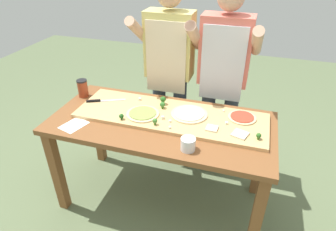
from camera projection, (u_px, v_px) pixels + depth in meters
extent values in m
plane|color=#60704C|center=(162.00, 198.00, 2.53)|extent=(8.00, 8.00, 0.00)
cube|color=brown|center=(57.00, 172.00, 2.27)|extent=(0.07, 0.07, 0.76)
cube|color=brown|center=(256.00, 219.00, 1.88)|extent=(0.07, 0.07, 0.76)
cube|color=brown|center=(98.00, 128.00, 2.79)|extent=(0.07, 0.07, 0.76)
cube|color=brown|center=(260.00, 158.00, 2.41)|extent=(0.07, 0.07, 0.76)
cube|color=brown|center=(161.00, 123.00, 2.13)|extent=(1.63, 0.77, 0.04)
cube|color=tan|center=(171.00, 116.00, 2.16)|extent=(1.41, 0.46, 0.03)
cube|color=#B7BABF|center=(113.00, 100.00, 2.33)|extent=(0.19, 0.11, 0.00)
cube|color=black|center=(93.00, 101.00, 2.31)|extent=(0.11, 0.06, 0.02)
cylinder|color=beige|center=(143.00, 114.00, 2.14)|extent=(0.24, 0.24, 0.01)
cylinder|color=#899E4C|center=(143.00, 113.00, 2.14)|extent=(0.20, 0.20, 0.01)
cylinder|color=beige|center=(242.00, 118.00, 2.10)|extent=(0.20, 0.20, 0.01)
cylinder|color=#BC3D28|center=(242.00, 117.00, 2.10)|extent=(0.17, 0.17, 0.01)
cylinder|color=beige|center=(189.00, 114.00, 2.14)|extent=(0.27, 0.27, 0.01)
cylinder|color=beige|center=(189.00, 113.00, 2.14)|extent=(0.22, 0.22, 0.01)
cube|color=beige|center=(212.00, 128.00, 1.98)|extent=(0.08, 0.08, 0.01)
cube|color=beige|center=(240.00, 134.00, 1.92)|extent=(0.12, 0.12, 0.01)
cylinder|color=#487A23|center=(155.00, 123.00, 2.03)|extent=(0.02, 0.02, 0.02)
sphere|color=#427F33|center=(155.00, 121.00, 2.01)|extent=(0.03, 0.03, 0.03)
cylinder|color=#2C5915|center=(122.00, 118.00, 2.09)|extent=(0.02, 0.02, 0.01)
sphere|color=#23561E|center=(121.00, 116.00, 2.08)|extent=(0.03, 0.03, 0.03)
cylinder|color=#3F7220|center=(163.00, 107.00, 2.22)|extent=(0.02, 0.02, 0.02)
sphere|color=#38752D|center=(163.00, 104.00, 2.21)|extent=(0.04, 0.04, 0.04)
cylinder|color=#366618|center=(163.00, 103.00, 2.28)|extent=(0.02, 0.02, 0.03)
sphere|color=#2D6623|center=(163.00, 99.00, 2.26)|extent=(0.04, 0.04, 0.04)
cylinder|color=#366618|center=(258.00, 138.00, 1.88)|extent=(0.02, 0.02, 0.02)
sphere|color=#2D6623|center=(259.00, 135.00, 1.87)|extent=(0.03, 0.03, 0.03)
cube|color=white|center=(227.00, 123.00, 2.03)|extent=(0.02, 0.02, 0.02)
cube|color=white|center=(170.00, 121.00, 2.06)|extent=(0.02, 0.02, 0.01)
cube|color=white|center=(163.00, 118.00, 2.09)|extent=(0.03, 0.03, 0.02)
cube|color=white|center=(170.00, 127.00, 1.99)|extent=(0.02, 0.02, 0.01)
cube|color=white|center=(223.00, 111.00, 2.18)|extent=(0.02, 0.02, 0.01)
cube|color=white|center=(140.00, 99.00, 2.34)|extent=(0.02, 0.02, 0.02)
cylinder|color=white|center=(188.00, 144.00, 1.81)|extent=(0.09, 0.09, 0.08)
cylinder|color=white|center=(188.00, 146.00, 1.82)|extent=(0.08, 0.08, 0.05)
cylinder|color=#99381E|center=(83.00, 89.00, 2.42)|extent=(0.08, 0.08, 0.14)
cylinder|color=black|center=(81.00, 81.00, 2.38)|extent=(0.08, 0.08, 0.01)
cube|color=white|center=(74.00, 125.00, 2.07)|extent=(0.18, 0.21, 0.00)
cylinder|color=#333847|center=(160.00, 117.00, 2.83)|extent=(0.12, 0.12, 0.90)
cylinder|color=#333847|center=(179.00, 120.00, 2.78)|extent=(0.12, 0.12, 0.90)
cube|color=#D1C670|center=(170.00, 45.00, 2.42)|extent=(0.40, 0.20, 0.55)
cube|color=beige|center=(166.00, 59.00, 2.38)|extent=(0.34, 0.01, 0.60)
cylinder|color=tan|center=(139.00, 31.00, 2.34)|extent=(0.08, 0.39, 0.31)
cylinder|color=tan|center=(194.00, 36.00, 2.22)|extent=(0.08, 0.39, 0.31)
cylinder|color=#333847|center=(207.00, 124.00, 2.71)|extent=(0.12, 0.12, 0.90)
cylinder|color=#333847|center=(228.00, 128.00, 2.66)|extent=(0.12, 0.12, 0.90)
cube|color=#DB6B5B|center=(225.00, 50.00, 2.31)|extent=(0.40, 0.20, 0.55)
cube|color=silver|center=(222.00, 65.00, 2.26)|extent=(0.34, 0.01, 0.60)
cylinder|color=tan|center=(195.00, 36.00, 2.22)|extent=(0.08, 0.39, 0.31)
cylinder|color=tan|center=(257.00, 42.00, 2.10)|extent=(0.08, 0.39, 0.31)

